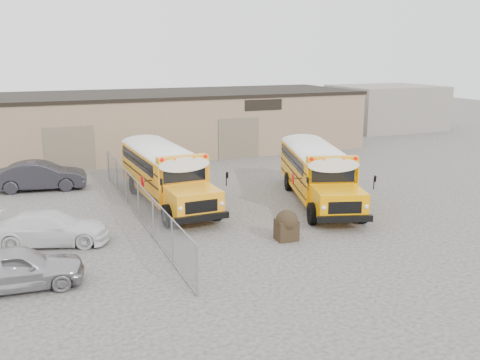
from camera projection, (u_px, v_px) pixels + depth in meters
name	position (u px, v px, depth m)	size (l,w,h in m)	color
ground	(281.00, 222.00, 24.89)	(120.00, 120.00, 0.00)	#383533
warehouse	(168.00, 121.00, 42.32)	(30.20, 10.20, 4.67)	#94755B
chainlink_fence	(138.00, 201.00, 25.16)	(0.07, 18.07, 1.81)	gray
distant_building_right	(386.00, 107.00, 54.84)	(10.00, 8.00, 4.40)	gray
school_bus_left	(136.00, 150.00, 33.56)	(3.19, 10.35, 3.00)	#FFA016
school_bus_right	(296.00, 148.00, 34.27)	(5.37, 10.38, 2.96)	#F99C00
tarp_bundle	(287.00, 225.00, 22.39)	(0.95, 0.95, 1.30)	black
car_silver	(16.00, 268.00, 17.71)	(1.74, 4.33, 1.47)	#A9A8AD
car_white	(51.00, 228.00, 21.91)	(1.92, 4.72, 1.37)	silver
car_dark	(41.00, 176.00, 30.55)	(1.74, 5.00, 1.65)	#222227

